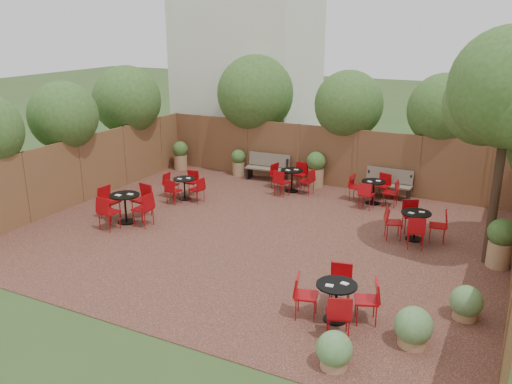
% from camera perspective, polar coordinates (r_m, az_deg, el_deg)
% --- Properties ---
extents(ground, '(80.00, 80.00, 0.00)m').
position_cam_1_polar(ground, '(13.90, 0.25, -4.68)').
color(ground, '#354F23').
rests_on(ground, ground).
extents(courtyard_paving, '(12.00, 10.00, 0.02)m').
position_cam_1_polar(courtyard_paving, '(13.90, 0.25, -4.64)').
color(courtyard_paving, '#321914').
rests_on(courtyard_paving, ground).
extents(fence_back, '(12.00, 0.08, 2.00)m').
position_cam_1_polar(fence_back, '(17.98, 7.47, 3.78)').
color(fence_back, brown).
rests_on(fence_back, ground).
extents(fence_left, '(0.08, 10.00, 2.00)m').
position_cam_1_polar(fence_left, '(17.00, -18.13, 2.21)').
color(fence_left, brown).
rests_on(fence_left, ground).
extents(neighbour_building, '(5.00, 4.00, 8.00)m').
position_cam_1_polar(neighbour_building, '(22.05, -0.84, 14.41)').
color(neighbour_building, silver).
rests_on(neighbour_building, ground).
extents(overhang_foliage, '(15.57, 10.55, 2.74)m').
position_cam_1_polar(overhang_foliage, '(16.71, 1.46, 8.84)').
color(overhang_foliage, '#30541B').
rests_on(overhang_foliage, ground).
extents(courtyard_tree, '(2.73, 2.63, 5.26)m').
position_cam_1_polar(courtyard_tree, '(12.49, 25.39, 9.30)').
color(courtyard_tree, black).
rests_on(courtyard_tree, courtyard_paving).
extents(park_bench_left, '(1.52, 0.59, 0.92)m').
position_cam_1_polar(park_bench_left, '(18.50, 1.27, 2.71)').
color(park_bench_left, brown).
rests_on(park_bench_left, courtyard_paving).
extents(park_bench_right, '(1.46, 0.47, 0.90)m').
position_cam_1_polar(park_bench_right, '(17.18, 13.91, 0.94)').
color(park_bench_right, brown).
rests_on(park_bench_right, courtyard_paving).
extents(bistro_tables, '(8.91, 8.38, 0.93)m').
position_cam_1_polar(bistro_tables, '(14.47, 2.27, -1.85)').
color(bistro_tables, black).
rests_on(bistro_tables, courtyard_paving).
extents(planters, '(11.72, 4.52, 1.18)m').
position_cam_1_polar(planters, '(16.80, 5.02, 1.50)').
color(planters, '#966F4B').
rests_on(planters, courtyard_paving).
extents(low_shrubs, '(2.28, 3.12, 0.71)m').
position_cam_1_polar(low_shrubs, '(9.80, 16.14, -13.51)').
color(low_shrubs, '#966F4B').
rests_on(low_shrubs, courtyard_paving).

